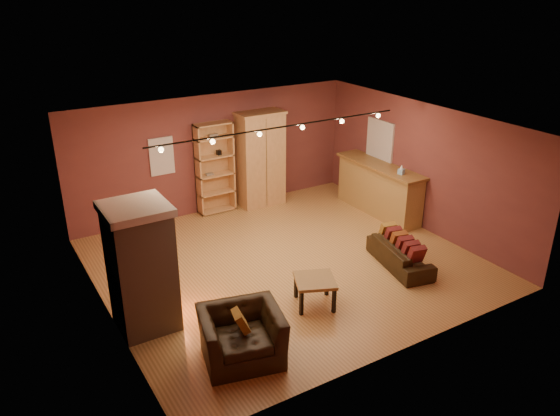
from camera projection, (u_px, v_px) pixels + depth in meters
floor at (287, 263)px, 10.86m from camera, size 7.00×7.00×0.00m
ceiling at (287, 125)px, 9.76m from camera, size 7.00×7.00×0.00m
back_wall at (215, 153)px, 12.87m from camera, size 7.00×0.02×2.80m
left_wall at (100, 240)px, 8.65m from camera, size 0.02×6.50×2.80m
right_wall at (422, 167)px, 11.97m from camera, size 0.02×6.50×2.80m
fireplace at (142, 267)px, 8.53m from camera, size 1.01×0.98×2.12m
back_window at (162, 156)px, 12.18m from camera, size 0.56×0.04×0.86m
bookcase at (214, 167)px, 12.85m from camera, size 0.89×0.35×2.19m
armoire at (260, 159)px, 13.24m from camera, size 1.15×0.65×2.33m
bar_counter at (379, 189)px, 12.94m from camera, size 0.67×2.54×1.21m
tissue_box at (401, 170)px, 12.06m from camera, size 0.13×0.13×0.21m
right_window at (380, 141)px, 12.97m from camera, size 0.05×0.90×1.00m
loveseat at (400, 250)px, 10.61m from camera, size 0.82×1.69×0.71m
armchair at (241, 328)px, 7.96m from camera, size 1.33×1.03×1.03m
coffee_table at (315, 283)px, 9.31m from camera, size 0.88×0.88×0.51m
track_rail at (282, 129)px, 9.97m from camera, size 5.20×0.09×0.13m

